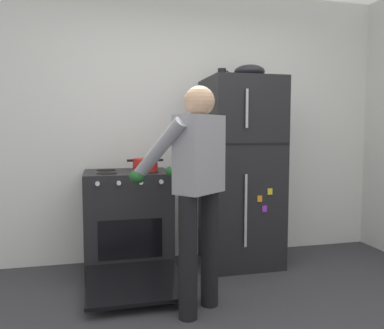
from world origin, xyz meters
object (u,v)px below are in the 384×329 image
(stove_range, at_px, (128,223))
(person_cook, at_px, (195,179))
(refrigerator, at_px, (240,172))
(coffee_mug, at_px, (222,74))
(red_pot, at_px, (145,165))
(mixing_bowl, at_px, (249,72))

(stove_range, xyz_separation_m, person_cook, (0.41, -0.88, 0.50))
(refrigerator, xyz_separation_m, person_cook, (-0.68, -0.90, 0.06))
(stove_range, height_order, coffee_mug, coffee_mug)
(person_cook, bearing_deg, red_pot, 106.44)
(person_cook, bearing_deg, coffee_mug, 62.03)
(red_pot, height_order, mixing_bowl, mixing_bowl)
(refrigerator, xyz_separation_m, red_pot, (-0.93, -0.05, 0.09))
(stove_range, distance_m, red_pot, 0.56)
(stove_range, relative_size, coffee_mug, 10.96)
(refrigerator, bearing_deg, coffee_mug, 164.17)
(red_pot, bearing_deg, coffee_mug, 7.56)
(red_pot, distance_m, coffee_mug, 1.14)
(person_cook, bearing_deg, mixing_bowl, 49.73)
(stove_range, distance_m, mixing_bowl, 1.83)
(red_pot, bearing_deg, person_cook, -73.56)
(refrigerator, relative_size, coffee_mug, 15.99)
(stove_range, bearing_deg, mixing_bowl, 0.88)
(refrigerator, distance_m, mixing_bowl, 0.96)
(refrigerator, bearing_deg, person_cook, -127.17)
(stove_range, relative_size, red_pot, 3.78)
(refrigerator, relative_size, mixing_bowl, 6.11)
(red_pot, xyz_separation_m, coffee_mug, (0.75, 0.10, 0.85))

